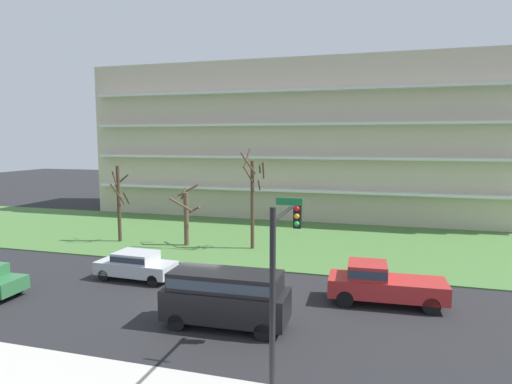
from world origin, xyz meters
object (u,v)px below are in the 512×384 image
pickup_red_near_right (381,283)px  traffic_signal_mast (283,259)px  van_black_near_left (226,294)px  tree_far_left (119,202)px  tree_left (186,215)px  sedan_silver_center_right (136,264)px  tree_center (253,197)px

pickup_red_near_right → traffic_signal_mast: bearing=65.6°
traffic_signal_mast → van_black_near_left: bearing=134.5°
tree_far_left → pickup_red_near_right: bearing=-21.8°
tree_far_left → tree_left: bearing=2.7°
sedan_silver_center_right → traffic_signal_mast: traffic_signal_mast is taller
van_black_near_left → sedan_silver_center_right: bearing=145.9°
tree_far_left → traffic_signal_mast: traffic_signal_mast is taller
van_black_near_left → pickup_red_near_right: (6.21, 4.49, -0.38)m
tree_center → pickup_red_near_right: size_ratio=1.31×
sedan_silver_center_right → pickup_red_near_right: (13.17, -0.01, 0.14)m
pickup_red_near_right → sedan_silver_center_right: bearing=-2.6°
traffic_signal_mast → pickup_red_near_right: bearing=68.1°
pickup_red_near_right → van_black_near_left: bearing=33.3°
van_black_near_left → traffic_signal_mast: 5.15m
tree_far_left → van_black_near_left: size_ratio=1.11×
sedan_silver_center_right → tree_far_left: bearing=-50.0°
tree_left → pickup_red_near_right: 15.94m
sedan_silver_center_right → traffic_signal_mast: size_ratio=0.76×
tree_left → tree_far_left: bearing=-177.3°
sedan_silver_center_right → pickup_red_near_right: bearing=-178.1°
tree_left → traffic_signal_mast: bearing=-55.6°
van_black_near_left → traffic_signal_mast: traffic_signal_mast is taller
tree_center → traffic_signal_mast: size_ratio=1.22×
tree_center → traffic_signal_mast: bearing=-70.3°
tree_center → pickup_red_near_right: 12.41m
tree_far_left → van_black_near_left: (12.95, -12.15, -1.72)m
van_black_near_left → tree_far_left: bearing=135.6°
pickup_red_near_right → traffic_signal_mast: traffic_signal_mast is taller
tree_left → pickup_red_near_right: (13.77, -7.92, -1.30)m
tree_far_left → tree_center: tree_center is taller
tree_far_left → traffic_signal_mast: bearing=-43.6°
sedan_silver_center_right → traffic_signal_mast: bearing=144.6°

